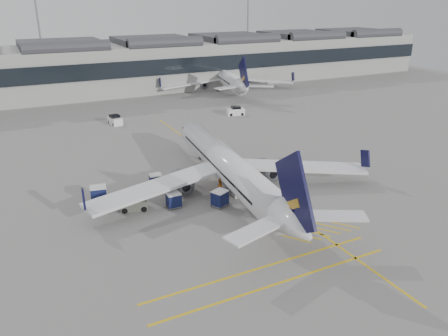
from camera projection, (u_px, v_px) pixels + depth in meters
name	position (u px, v px, depth m)	size (l,w,h in m)	color
ground	(195.00, 222.00, 44.63)	(220.00, 220.00, 0.00)	gray
terminal	(73.00, 68.00, 102.24)	(200.00, 20.45, 12.40)	#9E9E99
light_masts	(53.00, 28.00, 110.22)	(113.00, 0.60, 25.45)	slate
apron_markings	(235.00, 173.00, 57.15)	(0.25, 60.00, 0.01)	gold
airliner_main	(230.00, 168.00, 51.00)	(33.99, 37.32, 9.93)	silver
airliner_far	(226.00, 78.00, 108.80)	(33.64, 37.13, 10.00)	silver
belt_loader	(248.00, 190.00, 50.82)	(4.81, 2.08, 1.92)	#BAB7B0
baggage_cart_a	(156.00, 180.00, 52.62)	(1.70, 1.46, 1.65)	gray
baggage_cart_b	(220.00, 198.00, 47.81)	(2.13, 1.98, 1.79)	gray
baggage_cart_c	(174.00, 200.00, 47.50)	(1.60, 1.32, 1.67)	gray
baggage_cart_d	(99.00, 194.00, 48.53)	(2.10, 1.83, 1.95)	gray
ramp_agent_a	(189.00, 175.00, 54.06)	(0.69, 0.46, 1.90)	orange
ramp_agent_b	(219.00, 185.00, 51.41)	(0.78, 0.61, 1.60)	orange
pushback_tug	(134.00, 204.00, 47.08)	(3.16, 2.38, 1.58)	#55594C
safety_cone_nose	(218.00, 145.00, 67.26)	(0.36, 0.36, 0.50)	#F24C0A
safety_cone_engine	(261.00, 168.00, 58.25)	(0.32, 0.32, 0.44)	#F24C0A
service_van_mid	(115.00, 120.00, 79.13)	(2.11, 3.57, 1.74)	white
service_van_right	(236.00, 111.00, 85.49)	(3.65, 2.42, 1.72)	white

